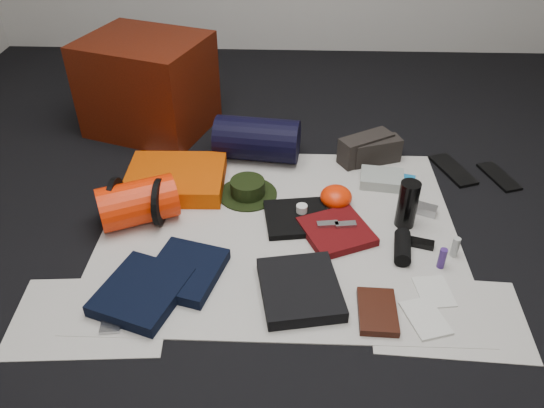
{
  "coord_description": "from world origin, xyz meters",
  "views": [
    {
      "loc": [
        0.04,
        -1.87,
        1.54
      ],
      "look_at": [
        -0.04,
        0.05,
        0.1
      ],
      "focal_mm": 35.0,
      "sensor_mm": 36.0,
      "label": 1
    }
  ],
  "objects_px": {
    "red_cabinet": "(148,85)",
    "compact_camera": "(426,210)",
    "sleeping_pad": "(176,179)",
    "navy_duffel": "(257,139)",
    "water_bottle": "(407,204)",
    "paperback_book": "(377,311)",
    "stuff_sack": "(138,203)"
  },
  "relations": [
    {
      "from": "red_cabinet",
      "to": "compact_camera",
      "type": "distance_m",
      "value": 1.69
    },
    {
      "from": "sleeping_pad",
      "to": "compact_camera",
      "type": "xyz_separation_m",
      "value": [
        1.22,
        -0.18,
        -0.02
      ]
    },
    {
      "from": "red_cabinet",
      "to": "navy_duffel",
      "type": "bearing_deg",
      "value": -9.01
    },
    {
      "from": "water_bottle",
      "to": "compact_camera",
      "type": "relative_size",
      "value": 2.31
    },
    {
      "from": "paperback_book",
      "to": "stuff_sack",
      "type": "bearing_deg",
      "value": 154.58
    },
    {
      "from": "red_cabinet",
      "to": "compact_camera",
      "type": "height_order",
      "value": "red_cabinet"
    },
    {
      "from": "sleeping_pad",
      "to": "navy_duffel",
      "type": "height_order",
      "value": "navy_duffel"
    },
    {
      "from": "red_cabinet",
      "to": "paperback_book",
      "type": "xyz_separation_m",
      "value": [
        1.16,
        -1.45,
        -0.25
      ]
    },
    {
      "from": "sleeping_pad",
      "to": "stuff_sack",
      "type": "distance_m",
      "value": 0.31
    },
    {
      "from": "water_bottle",
      "to": "paperback_book",
      "type": "height_order",
      "value": "water_bottle"
    },
    {
      "from": "red_cabinet",
      "to": "water_bottle",
      "type": "relative_size",
      "value": 2.84
    },
    {
      "from": "compact_camera",
      "to": "paperback_book",
      "type": "height_order",
      "value": "compact_camera"
    },
    {
      "from": "water_bottle",
      "to": "stuff_sack",
      "type": "bearing_deg",
      "value": -179.2
    },
    {
      "from": "sleeping_pad",
      "to": "navy_duffel",
      "type": "bearing_deg",
      "value": 35.78
    },
    {
      "from": "stuff_sack",
      "to": "sleeping_pad",
      "type": "bearing_deg",
      "value": 68.02
    },
    {
      "from": "sleeping_pad",
      "to": "paperback_book",
      "type": "height_order",
      "value": "sleeping_pad"
    },
    {
      "from": "navy_duffel",
      "to": "paperback_book",
      "type": "xyz_separation_m",
      "value": [
        0.52,
        -1.1,
        -0.1
      ]
    },
    {
      "from": "red_cabinet",
      "to": "compact_camera",
      "type": "relative_size",
      "value": 6.56
    },
    {
      "from": "sleeping_pad",
      "to": "stuff_sack",
      "type": "relative_size",
      "value": 1.39
    },
    {
      "from": "water_bottle",
      "to": "red_cabinet",
      "type": "bearing_deg",
      "value": 146.51
    },
    {
      "from": "navy_duffel",
      "to": "red_cabinet",
      "type": "bearing_deg",
      "value": 158.94
    },
    {
      "from": "red_cabinet",
      "to": "sleeping_pad",
      "type": "height_order",
      "value": "red_cabinet"
    },
    {
      "from": "stuff_sack",
      "to": "navy_duffel",
      "type": "xyz_separation_m",
      "value": [
        0.51,
        0.57,
        0.01
      ]
    },
    {
      "from": "stuff_sack",
      "to": "compact_camera",
      "type": "xyz_separation_m",
      "value": [
        1.33,
        0.11,
        -0.08
      ]
    },
    {
      "from": "paperback_book",
      "to": "navy_duffel",
      "type": "bearing_deg",
      "value": 117.22
    },
    {
      "from": "sleeping_pad",
      "to": "compact_camera",
      "type": "height_order",
      "value": "sleeping_pad"
    },
    {
      "from": "sleeping_pad",
      "to": "water_bottle",
      "type": "height_order",
      "value": "water_bottle"
    },
    {
      "from": "sleeping_pad",
      "to": "red_cabinet",
      "type": "bearing_deg",
      "value": 111.82
    },
    {
      "from": "red_cabinet",
      "to": "stuff_sack",
      "type": "distance_m",
      "value": 0.94
    },
    {
      "from": "sleeping_pad",
      "to": "compact_camera",
      "type": "distance_m",
      "value": 1.23
    },
    {
      "from": "compact_camera",
      "to": "navy_duffel",
      "type": "bearing_deg",
      "value": 174.33
    },
    {
      "from": "sleeping_pad",
      "to": "paperback_book",
      "type": "relative_size",
      "value": 2.18
    }
  ]
}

